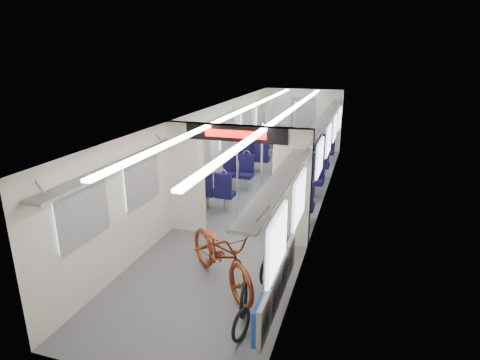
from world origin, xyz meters
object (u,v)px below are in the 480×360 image
at_px(bike_hoop_a, 241,326).
at_px(stanchion_near_left, 237,171).
at_px(flip_bench, 277,284).
at_px(seat_bay_far_left, 262,147).
at_px(bike_hoop_c, 267,271).
at_px(bike_hoop_b, 244,302).
at_px(seat_bay_far_right, 317,154).
at_px(seat_bay_near_left, 227,179).
at_px(stanchion_near_right, 261,179).
at_px(seat_bay_near_right, 299,185).
at_px(stanchion_far_right, 294,143).
at_px(stanchion_far_left, 271,142).
at_px(bicycle, 221,254).

distance_m(bike_hoop_a, stanchion_near_left, 4.04).
distance_m(flip_bench, seat_bay_far_left, 8.31).
xyz_separation_m(bike_hoop_c, stanchion_near_left, (-1.25, 2.31, 0.91)).
relative_size(bike_hoop_b, seat_bay_far_right, 0.25).
xyz_separation_m(flip_bench, seat_bay_near_left, (-2.29, 4.44, -0.05)).
height_order(seat_bay_far_left, stanchion_near_right, stanchion_near_right).
relative_size(flip_bench, seat_bay_far_right, 1.03).
relative_size(seat_bay_near_right, stanchion_far_right, 0.99).
height_order(bike_hoop_b, seat_bay_far_left, seat_bay_far_left).
bearing_deg(bike_hoop_c, seat_bay_near_left, 118.48).
height_order(flip_bench, bike_hoop_a, flip_bench).
height_order(seat_bay_near_left, stanchion_far_right, stanchion_far_right).
xyz_separation_m(stanchion_near_right, stanchion_far_left, (-0.63, 3.49, 0.00)).
height_order(bike_hoop_b, stanchion_far_left, stanchion_far_left).
xyz_separation_m(bike_hoop_a, seat_bay_far_right, (-0.07, 8.26, 0.34)).
distance_m(seat_bay_far_left, stanchion_far_right, 2.20).
bearing_deg(bike_hoop_b, seat_bay_far_left, 102.82).
bearing_deg(stanchion_far_right, stanchion_far_left, -173.60).
xyz_separation_m(bike_hoop_c, seat_bay_near_right, (-0.07, 3.49, 0.33)).
bearing_deg(flip_bench, stanchion_far_right, 98.49).
bearing_deg(stanchion_near_left, seat_bay_near_left, 118.40).
height_order(bike_hoop_a, bike_hoop_c, bike_hoop_c).
bearing_deg(bike_hoop_a, seat_bay_near_right, 90.87).
height_order(flip_bench, bike_hoop_c, flip_bench).
bearing_deg(stanchion_near_left, bike_hoop_a, -71.31).
relative_size(stanchion_far_left, stanchion_far_right, 1.00).
xyz_separation_m(seat_bay_far_right, stanchion_far_left, (-1.16, -1.45, 0.60)).
xyz_separation_m(bike_hoop_b, stanchion_far_left, (-1.12, 6.33, 0.92)).
relative_size(seat_bay_near_right, stanchion_far_left, 0.99).
bearing_deg(stanchion_far_right, seat_bay_near_right, -75.11).
height_order(stanchion_near_left, stanchion_near_right, same).
distance_m(bike_hoop_b, seat_bay_far_left, 8.26).
height_order(bike_hoop_c, seat_bay_near_right, seat_bay_near_right).
height_order(bike_hoop_b, stanchion_near_left, stanchion_near_left).
bearing_deg(seat_bay_near_right, seat_bay_far_right, 90.00).
height_order(bike_hoop_c, stanchion_near_left, stanchion_near_left).
height_order(bicycle, bike_hoop_a, bicycle).
bearing_deg(seat_bay_near_left, flip_bench, -62.73).
distance_m(seat_bay_near_left, stanchion_near_right, 2.22).
bearing_deg(stanchion_far_right, flip_bench, -81.51).
bearing_deg(seat_bay_near_left, bike_hoop_c, -61.52).
distance_m(seat_bay_near_right, seat_bay_far_right, 3.36).
xyz_separation_m(flip_bench, stanchion_far_right, (-0.95, 6.34, 0.57)).
distance_m(bike_hoop_c, stanchion_near_right, 2.20).
height_order(bike_hoop_b, seat_bay_near_right, seat_bay_near_right).
bearing_deg(seat_bay_near_left, bike_hoop_b, -67.87).
height_order(bike_hoop_c, seat_bay_far_left, seat_bay_far_left).
bearing_deg(seat_bay_far_right, bike_hoop_c, -89.40).
height_order(bicycle, seat_bay_far_left, seat_bay_far_left).
distance_m(stanchion_near_right, stanchion_far_right, 3.57).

